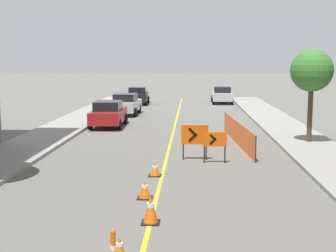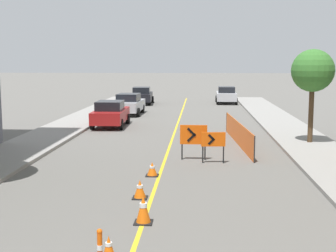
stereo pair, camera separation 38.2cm
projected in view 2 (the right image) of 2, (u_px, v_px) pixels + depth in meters
The scene contains 15 objects.
lane_stripe at pixel (174, 135), 25.67m from camera, with size 0.12×49.79×0.01m.
sidewalk_left at pixel (56, 132), 26.10m from camera, with size 2.83×49.79×0.15m.
sidewalk_right at pixel (295, 135), 25.22m from camera, with size 2.83×49.79×0.15m.
traffic_cone_third at pixel (109, 248), 9.59m from camera, with size 0.34×0.34×0.49m.
traffic_cone_fourth at pixel (143, 209), 11.70m from camera, with size 0.46×0.46×0.73m.
traffic_cone_fifth at pixel (140, 189), 13.81m from camera, with size 0.44×0.44×0.56m.
traffic_cone_farthest at pixel (152, 169), 16.50m from camera, with size 0.45×0.45×0.50m.
arrow_barricade_primary at pixel (194, 136), 19.07m from camera, with size 1.11×0.09×1.44m.
arrow_barricade_secondary at pixel (213, 141), 18.45m from camera, with size 0.96×0.15×1.24m.
safety_mesh_fence at pixel (238, 133), 22.67m from camera, with size 0.68×8.40×1.09m.
parked_car_curb_near at pixel (111, 114), 28.73m from camera, with size 1.94×4.34×1.59m.
parked_car_curb_mid at pixel (129, 104), 35.05m from camera, with size 1.98×4.37×1.59m.
parked_car_curb_far at pixel (142, 95), 43.55m from camera, with size 2.03×4.39×1.59m.
parked_car_opposite_side at pixel (226, 95), 44.26m from camera, with size 1.94×4.33×1.59m.
street_tree_right_near at pixel (313, 71), 22.08m from camera, with size 2.02×2.02×4.44m.
Camera 2 is at (1.39, -0.43, 4.06)m, focal length 50.00 mm.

